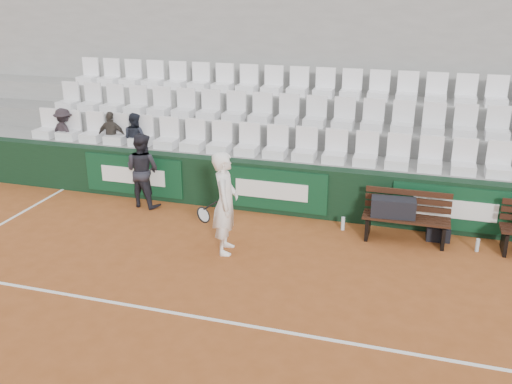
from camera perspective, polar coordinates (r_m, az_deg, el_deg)
name	(u,v)px	position (r m, az deg, el deg)	size (l,w,h in m)	color
ground	(212,320)	(8.03, -4.42, -12.62)	(80.00, 80.00, 0.00)	#984D22
court_baseline	(212,319)	(8.03, -4.42, -12.59)	(18.00, 0.06, 0.01)	white
back_barrier	(287,189)	(11.22, 3.12, 0.27)	(18.00, 0.34, 1.00)	black
grandstand_tier_front	(291,179)	(11.81, 3.53, 1.33)	(18.00, 0.95, 1.00)	gray
grandstand_tier_mid	(301,156)	(12.62, 4.55, 3.65)	(18.00, 0.95, 1.45)	gray
grandstand_tier_back	(310,135)	(13.46, 5.46, 5.70)	(18.00, 0.95, 1.90)	gray
grandstand_rear_wall	(317,77)	(13.80, 6.17, 11.35)	(18.00, 0.30, 4.40)	gray
seat_row_front	(290,143)	(11.40, 3.41, 4.92)	(11.90, 0.44, 0.63)	white
seat_row_mid	(301,111)	(12.19, 4.51, 8.10)	(11.90, 0.44, 0.63)	silver
seat_row_back	(311,82)	(13.02, 5.49, 10.89)	(11.90, 0.44, 0.63)	white
bench_left	(405,229)	(10.46, 14.67, -3.60)	(1.50, 0.56, 0.45)	#341A0F
sports_bag_left	(393,207)	(10.30, 13.56, -1.51)	(0.77, 0.33, 0.33)	black
sports_bag_ground	(438,234)	(10.69, 17.75, -3.98)	(0.41, 0.25, 0.25)	black
water_bottle_near	(343,223)	(10.71, 8.69, -3.13)	(0.07, 0.07, 0.25)	silver
water_bottle_far	(477,245)	(10.48, 21.27, -4.98)	(0.06, 0.06, 0.23)	#B1C3C9
tennis_player	(225,203)	(9.50, -3.10, -1.11)	(0.77, 0.72, 1.77)	white
ball_kid	(143,170)	(11.72, -11.28, 2.16)	(0.74, 0.58, 1.53)	black
spectator_a	(62,113)	(13.54, -18.81, 7.46)	(0.73, 0.42, 1.13)	black
spectator_b	(110,117)	(12.89, -14.38, 7.29)	(0.66, 0.28, 1.13)	#342E29
spectator_c	(134,118)	(12.61, -12.12, 7.22)	(0.55, 0.43, 1.14)	black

